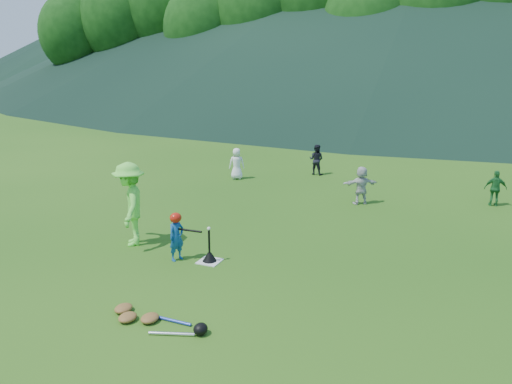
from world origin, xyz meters
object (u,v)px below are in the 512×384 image
fielder_c (496,188)px  equipment_pile (149,318)px  fielder_b (316,160)px  batting_tee (210,256)px  fielder_a (237,164)px  fielder_d (361,185)px  adult_coach (130,204)px  batter_child (176,237)px  home_plate (210,261)px

fielder_c → equipment_pile: 10.86m
fielder_b → batting_tee: (0.24, -8.71, -0.43)m
fielder_a → fielder_d: size_ratio=0.98×
adult_coach → fielder_d: adult_coach is taller
fielder_a → batting_tee: size_ratio=1.62×
fielder_a → fielder_c: bearing=152.3°
fielder_b → batting_tee: fielder_b is taller
fielder_b → batter_child: bearing=90.6°
fielder_c → batting_tee: 8.88m
fielder_a → fielder_b: (2.38, 1.78, 0.00)m
fielder_c → fielder_b: bearing=-26.3°
fielder_a → batting_tee: fielder_a is taller
fielder_b → fielder_d: fielder_d is taller
fielder_c → equipment_pile: (-5.37, -9.43, -0.45)m
fielder_c → equipment_pile: bearing=51.6°
batting_tee → equipment_pile: (0.27, -2.57, -0.06)m
home_plate → fielder_d: 5.93m
batter_child → batting_tee: (0.69, 0.17, -0.38)m
batter_child → batting_tee: size_ratio=1.49×
batter_child → home_plate: bearing=-56.5°
fielder_b → fielder_d: (2.28, -3.17, 0.01)m
batter_child → batting_tee: bearing=-56.5°
equipment_pile → adult_coach: bearing=130.6°
fielder_a → batting_tee: 7.43m
adult_coach → equipment_pile: adult_coach is taller
home_plate → fielder_a: 7.43m
adult_coach → fielder_d: 6.76m
fielder_a → equipment_pile: size_ratio=0.61×
batter_child → fielder_d: bearing=-5.8°
home_plate → batter_child: size_ratio=0.44×
fielder_a → equipment_pile: 9.95m
fielder_d → adult_coach: bearing=19.8°
fielder_a → batting_tee: bearing=83.5°
fielder_b → adult_coach: bearing=81.0°
home_plate → fielder_a: size_ratio=0.41×
batter_child → adult_coach: adult_coach is taller
batting_tee → equipment_pile: batting_tee is taller
fielder_d → fielder_a: bearing=-48.8°
batting_tee → home_plate: bearing=0.0°
fielder_a → fielder_c: 8.26m
home_plate → batting_tee: batting_tee is taller
adult_coach → fielder_c: 10.22m
batter_child → equipment_pile: 2.63m
fielder_a → equipment_pile: bearing=79.7°
fielder_c → fielder_d: 3.83m
fielder_c → home_plate: bearing=41.8°
adult_coach → fielder_b: adult_coach is taller
batter_child → batting_tee: batter_child is taller
adult_coach → fielder_b: 8.70m
fielder_d → batting_tee: size_ratio=1.65×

